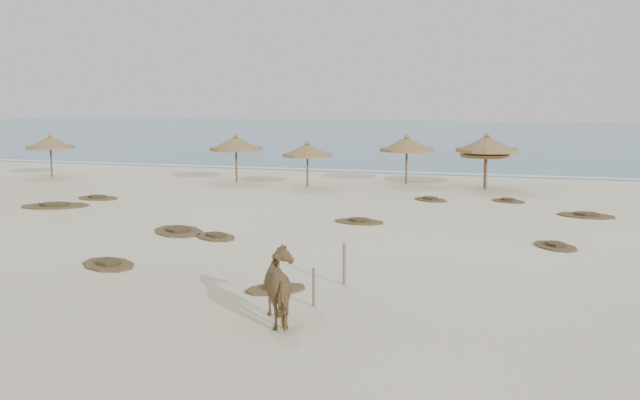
# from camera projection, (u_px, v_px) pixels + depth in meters

# --- Properties ---
(ground) EXTENTS (160.00, 160.00, 0.00)m
(ground) POSITION_uv_depth(u_px,v_px,m) (206.00, 254.00, 22.58)
(ground) COLOR beige
(ground) RESTS_ON ground
(ocean) EXTENTS (200.00, 100.00, 0.01)m
(ocean) POSITION_uv_depth(u_px,v_px,m) (456.00, 134.00, 93.66)
(ocean) COLOR #2C6685
(ocean) RESTS_ON ground
(foam_line) EXTENTS (70.00, 0.60, 0.01)m
(foam_line) POSITION_uv_depth(u_px,v_px,m) (378.00, 171.00, 47.22)
(foam_line) COLOR silver
(foam_line) RESTS_ON ground
(palapa_0) EXTENTS (3.19, 3.19, 2.68)m
(palapa_0) POSITION_uv_depth(u_px,v_px,m) (50.00, 143.00, 44.01)
(palapa_0) COLOR brown
(palapa_0) RESTS_ON ground
(palapa_1) EXTENTS (3.84, 3.84, 2.85)m
(palapa_1) POSITION_uv_depth(u_px,v_px,m) (236.00, 144.00, 41.02)
(palapa_1) COLOR brown
(palapa_1) RESTS_ON ground
(palapa_2) EXTENTS (3.31, 3.31, 2.57)m
(palapa_2) POSITION_uv_depth(u_px,v_px,m) (307.00, 151.00, 39.00)
(palapa_2) COLOR brown
(palapa_2) RESTS_ON ground
(palapa_3) EXTENTS (3.21, 3.21, 2.87)m
(palapa_3) POSITION_uv_depth(u_px,v_px,m) (407.00, 145.00, 40.21)
(palapa_3) COLOR brown
(palapa_3) RESTS_ON ground
(palapa_4) EXTENTS (3.53, 3.53, 2.55)m
(palapa_4) POSITION_uv_depth(u_px,v_px,m) (485.00, 151.00, 38.85)
(palapa_4) COLOR brown
(palapa_4) RESTS_ON ground
(palapa_5) EXTENTS (4.31, 4.31, 3.08)m
(palapa_5) POSITION_uv_depth(u_px,v_px,m) (487.00, 145.00, 37.91)
(palapa_5) COLOR brown
(palapa_5) RESTS_ON ground
(horse) EXTENTS (1.74, 2.06, 1.60)m
(horse) POSITION_uv_depth(u_px,v_px,m) (284.00, 287.00, 15.67)
(horse) COLOR olive
(horse) RESTS_ON ground
(fence_post_near) EXTENTS (0.09, 0.09, 1.11)m
(fence_post_near) POSITION_uv_depth(u_px,v_px,m) (344.00, 264.00, 18.82)
(fence_post_near) COLOR #716654
(fence_post_near) RESTS_ON ground
(fence_post_far) EXTENTS (0.08, 0.08, 0.94)m
(fence_post_far) POSITION_uv_depth(u_px,v_px,m) (314.00, 287.00, 16.89)
(fence_post_far) COLOR #716654
(fence_post_far) RESTS_ON ground
(scrub_1) EXTENTS (3.58, 2.93, 0.16)m
(scrub_1) POSITION_uv_depth(u_px,v_px,m) (55.00, 205.00, 32.28)
(scrub_1) COLOR brown
(scrub_1) RESTS_ON ground
(scrub_2) EXTENTS (2.21, 2.09, 0.16)m
(scrub_2) POSITION_uv_depth(u_px,v_px,m) (216.00, 236.00, 25.18)
(scrub_2) COLOR brown
(scrub_2) RESTS_ON ground
(scrub_3) EXTENTS (2.21, 1.60, 0.16)m
(scrub_3) POSITION_uv_depth(u_px,v_px,m) (359.00, 221.00, 28.21)
(scrub_3) COLOR brown
(scrub_3) RESTS_ON ground
(scrub_4) EXTENTS (1.96, 2.15, 0.16)m
(scrub_4) POSITION_uv_depth(u_px,v_px,m) (555.00, 246.00, 23.58)
(scrub_4) COLOR brown
(scrub_4) RESTS_ON ground
(scrub_5) EXTENTS (2.60, 1.96, 0.16)m
(scrub_5) POSITION_uv_depth(u_px,v_px,m) (586.00, 215.00, 29.63)
(scrub_5) COLOR brown
(scrub_5) RESTS_ON ground
(scrub_6) EXTENTS (2.37, 1.72, 0.16)m
(scrub_6) POSITION_uv_depth(u_px,v_px,m) (98.00, 198.00, 34.73)
(scrub_6) COLOR brown
(scrub_6) RESTS_ON ground
(scrub_7) EXTENTS (2.23, 2.12, 0.16)m
(scrub_7) POSITION_uv_depth(u_px,v_px,m) (431.00, 199.00, 34.20)
(scrub_7) COLOR brown
(scrub_7) RESTS_ON ground
(scrub_9) EXTENTS (3.01, 3.01, 0.16)m
(scrub_9) POSITION_uv_depth(u_px,v_px,m) (178.00, 231.00, 26.21)
(scrub_9) COLOR brown
(scrub_9) RESTS_ON ground
(scrub_10) EXTENTS (2.04, 1.83, 0.16)m
(scrub_10) POSITION_uv_depth(u_px,v_px,m) (508.00, 201.00, 33.76)
(scrub_10) COLOR brown
(scrub_10) RESTS_ON ground
(scrub_11) EXTENTS (2.50, 2.33, 0.16)m
(scrub_11) POSITION_uv_depth(u_px,v_px,m) (108.00, 264.00, 21.05)
(scrub_11) COLOR brown
(scrub_11) RESTS_ON ground
(scrub_12) EXTENTS (1.94, 1.90, 0.16)m
(scrub_12) POSITION_uv_depth(u_px,v_px,m) (276.00, 288.00, 18.37)
(scrub_12) COLOR brown
(scrub_12) RESTS_ON ground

